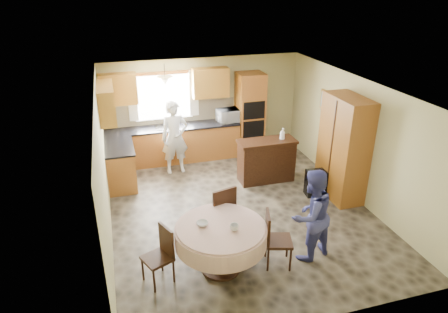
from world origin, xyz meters
TOP-DOWN VIEW (x-y plane):
  - floor at (0.00, 0.00)m, footprint 5.00×6.00m
  - ceiling at (0.00, 0.00)m, footprint 5.00×6.00m
  - wall_back at (0.00, 3.00)m, footprint 5.00×0.02m
  - wall_front at (0.00, -3.00)m, footprint 5.00×0.02m
  - wall_left at (-2.50, 0.00)m, footprint 0.02×6.00m
  - wall_right at (2.50, 0.00)m, footprint 0.02×6.00m
  - window at (-1.00, 2.98)m, footprint 1.40×0.03m
  - curtain_left at (-1.75, 2.93)m, footprint 0.22×0.02m
  - curtain_right at (-0.25, 2.93)m, footprint 0.22×0.02m
  - base_cab_back at (-0.85, 2.70)m, footprint 3.30×0.60m
  - counter_back at (-0.85, 2.70)m, footprint 3.30×0.64m
  - base_cab_left at (-2.20, 1.80)m, footprint 0.60×1.20m
  - counter_left at (-2.20, 1.80)m, footprint 0.64×1.20m
  - backsplash at (-0.85, 2.99)m, footprint 3.30×0.02m
  - wall_cab_left at (-2.05, 2.83)m, footprint 0.85×0.33m
  - wall_cab_right at (0.15, 2.83)m, footprint 0.90×0.33m
  - wall_cab_side at (-2.33, 1.80)m, footprint 0.33×1.20m
  - oven_tower at (1.15, 2.69)m, footprint 0.66×0.62m
  - oven_upper at (1.15, 2.38)m, footprint 0.56×0.01m
  - oven_lower at (1.15, 2.38)m, footprint 0.56×0.01m
  - pendant at (-1.00, 2.50)m, footprint 0.36×0.36m
  - sideboard at (0.98, 1.05)m, footprint 1.29×0.54m
  - space_heater at (1.75, 0.12)m, footprint 0.44×0.34m
  - cupboard at (2.22, -0.02)m, footprint 0.57×1.14m
  - dining_table at (-0.84, -1.61)m, footprint 1.43×1.43m
  - chair_left at (-1.77, -1.59)m, footprint 0.52×0.52m
  - chair_back at (-0.62, -0.85)m, footprint 0.56×0.56m
  - chair_right at (0.00, -1.73)m, footprint 0.51×0.51m
  - framed_picture at (2.47, 1.22)m, footprint 0.06×0.54m
  - microwave at (0.58, 2.65)m, footprint 0.64×0.47m
  - person_sink at (-0.91, 2.08)m, footprint 0.65×0.45m
  - person_dining at (0.64, -1.69)m, footprint 0.92×0.80m
  - bowl_sideboard at (0.70, 1.05)m, footprint 0.23×0.23m
  - bottle_sideboard at (1.34, 1.05)m, footprint 0.14×0.14m
  - cup_table at (-0.68, -1.78)m, footprint 0.15×0.15m
  - bowl_table at (-1.11, -1.51)m, footprint 0.23×0.23m

SIDE VIEW (x-z plane):
  - floor at x=0.00m, z-range -0.01..0.01m
  - space_heater at x=1.75m, z-range 0.00..0.57m
  - base_cab_back at x=-0.85m, z-range 0.00..0.88m
  - base_cab_left at x=-2.20m, z-range 0.00..0.88m
  - sideboard at x=0.98m, z-range 0.00..0.92m
  - chair_left at x=-1.77m, z-range 0.05..0.97m
  - chair_right at x=0.00m, z-range 0.05..1.00m
  - chair_back at x=-0.62m, z-range 0.06..1.13m
  - dining_table at x=-0.84m, z-range 0.23..1.04m
  - oven_lower at x=1.15m, z-range 0.53..0.97m
  - person_dining at x=0.64m, z-range 0.00..1.58m
  - bowl_table at x=-1.11m, z-range 0.81..0.87m
  - cup_table at x=-0.68m, z-range 0.81..0.92m
  - person_sink at x=-0.91m, z-range 0.00..1.73m
  - counter_back at x=-0.85m, z-range 0.88..0.92m
  - counter_left at x=-2.20m, z-range 0.88..0.92m
  - bowl_sideboard at x=0.70m, z-range 0.92..0.97m
  - oven_tower at x=1.15m, z-range 0.00..2.12m
  - bottle_sideboard at x=1.34m, z-range 0.92..1.23m
  - microwave at x=0.58m, z-range 0.92..1.25m
  - cupboard at x=2.22m, z-range 0.00..2.17m
  - backsplash at x=-0.85m, z-range 0.90..1.46m
  - wall_back at x=0.00m, z-range 0.00..2.50m
  - wall_front at x=0.00m, z-range 0.00..2.50m
  - wall_left at x=-2.50m, z-range 0.00..2.50m
  - wall_right at x=2.50m, z-range 0.00..2.50m
  - oven_upper at x=1.15m, z-range 1.02..1.48m
  - window at x=-1.00m, z-range 1.05..2.15m
  - curtain_left at x=-1.75m, z-range 1.08..2.22m
  - curtain_right at x=-0.25m, z-range 1.08..2.22m
  - framed_picture at x=2.47m, z-range 1.48..1.93m
  - wall_cab_left at x=-2.05m, z-range 1.55..2.27m
  - wall_cab_right at x=0.15m, z-range 1.55..2.27m
  - wall_cab_side at x=-2.33m, z-range 1.55..2.27m
  - pendant at x=-1.00m, z-range 2.03..2.21m
  - ceiling at x=0.00m, z-range 2.50..2.50m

